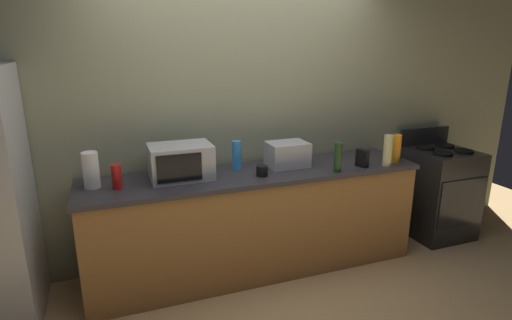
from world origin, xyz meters
TOP-DOWN VIEW (x-y plane):
  - ground_plane at (0.00, 0.00)m, footprint 8.00×8.00m
  - back_wall at (0.00, 0.81)m, footprint 6.40×0.10m
  - counter_run at (0.00, 0.40)m, footprint 2.84×0.64m
  - stove_range at (2.00, 0.40)m, footprint 0.60×0.61m
  - microwave at (-0.61, 0.45)m, footprint 0.48×0.35m
  - toaster_oven at (0.31, 0.46)m, footprint 0.34×0.26m
  - paper_towel_roll at (-1.27, 0.45)m, footprint 0.12×0.12m
  - cordless_phone at (0.91, 0.22)m, footprint 0.08×0.12m
  - bottle_dish_soap at (1.28, 0.24)m, footprint 0.07×0.07m
  - bottle_wine at (0.64, 0.17)m, footprint 0.06×0.06m
  - bottle_hot_sauce at (-1.10, 0.37)m, footprint 0.07×0.07m
  - bottle_spray_cleaner at (-0.13, 0.52)m, footprint 0.08×0.08m
  - bottle_vinegar at (1.13, 0.17)m, footprint 0.08×0.08m
  - mug_black at (0.01, 0.28)m, footprint 0.09×0.09m

SIDE VIEW (x-z plane):
  - ground_plane at x=0.00m, z-range 0.00..0.00m
  - counter_run at x=0.00m, z-range 0.00..0.90m
  - stove_range at x=2.00m, z-range -0.08..1.00m
  - mug_black at x=0.01m, z-range 0.90..0.99m
  - cordless_phone at x=0.91m, z-range 0.90..1.05m
  - bottle_hot_sauce at x=-1.10m, z-range 0.90..1.08m
  - toaster_oven at x=0.31m, z-range 0.90..1.11m
  - bottle_spray_cleaner at x=-0.13m, z-range 0.90..1.14m
  - bottle_wine at x=0.64m, z-range 0.90..1.15m
  - bottle_dish_soap at x=1.28m, z-range 0.90..1.15m
  - microwave at x=-0.61m, z-range 0.90..1.17m
  - paper_towel_roll at x=-1.27m, z-range 0.90..1.17m
  - bottle_vinegar at x=1.13m, z-range 0.90..1.17m
  - back_wall at x=0.00m, z-range 0.00..2.70m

